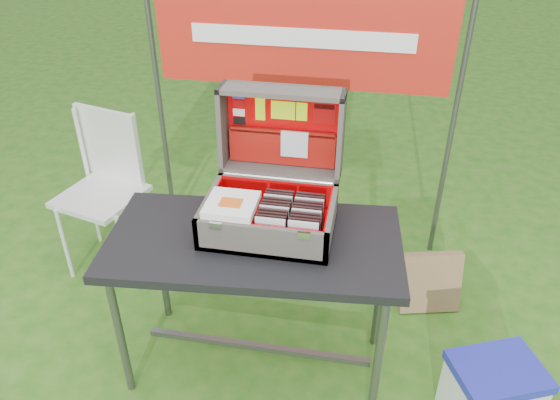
% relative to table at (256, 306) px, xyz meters
% --- Properties ---
extents(ground, '(80.00, 80.00, 0.00)m').
position_rel_table_xyz_m(ground, '(0.02, -0.00, -0.38)').
color(ground, '#255E14').
rests_on(ground, ground).
extents(table, '(1.28, 0.72, 0.77)m').
position_rel_table_xyz_m(table, '(0.00, 0.00, 0.00)').
color(table, black).
rests_on(table, ground).
extents(table_top, '(1.28, 0.72, 0.04)m').
position_rel_table_xyz_m(table_top, '(0.00, 0.00, 0.36)').
color(table_top, black).
rests_on(table_top, ground).
extents(table_leg_fl, '(0.04, 0.04, 0.73)m').
position_rel_table_xyz_m(table_leg_fl, '(-0.55, -0.25, -0.02)').
color(table_leg_fl, '#59595B').
rests_on(table_leg_fl, ground).
extents(table_leg_fr, '(0.04, 0.04, 0.73)m').
position_rel_table_xyz_m(table_leg_fr, '(0.55, -0.25, -0.02)').
color(table_leg_fr, '#59595B').
rests_on(table_leg_fr, ground).
extents(table_leg_bl, '(0.04, 0.04, 0.73)m').
position_rel_table_xyz_m(table_leg_bl, '(-0.55, 0.25, -0.02)').
color(table_leg_bl, '#59595B').
rests_on(table_leg_bl, ground).
extents(table_leg_br, '(0.04, 0.04, 0.73)m').
position_rel_table_xyz_m(table_leg_br, '(0.55, 0.25, -0.02)').
color(table_leg_br, '#59595B').
rests_on(table_leg_br, ground).
extents(table_brace, '(1.08, 0.03, 0.03)m').
position_rel_table_xyz_m(table_brace, '(0.00, 0.00, -0.26)').
color(table_brace, '#59595B').
rests_on(table_brace, ground).
extents(suitcase, '(0.54, 0.55, 0.53)m').
position_rel_table_xyz_m(suitcase, '(0.05, 0.13, 0.65)').
color(suitcase, '#554E47').
rests_on(suitcase, table).
extents(suitcase_base_bottom, '(0.54, 0.39, 0.02)m').
position_rel_table_xyz_m(suitcase_base_bottom, '(0.05, 0.07, 0.39)').
color(suitcase_base_bottom, '#554E47').
rests_on(suitcase_base_bottom, table_top).
extents(suitcase_base_wall_front, '(0.54, 0.02, 0.14)m').
position_rel_table_xyz_m(suitcase_base_wall_front, '(0.05, -0.11, 0.46)').
color(suitcase_base_wall_front, '#554E47').
rests_on(suitcase_base_wall_front, table_top).
extents(suitcase_base_wall_back, '(0.54, 0.02, 0.14)m').
position_rel_table_xyz_m(suitcase_base_wall_back, '(0.05, 0.25, 0.46)').
color(suitcase_base_wall_back, '#554E47').
rests_on(suitcase_base_wall_back, table_top).
extents(suitcase_base_wall_left, '(0.02, 0.39, 0.14)m').
position_rel_table_xyz_m(suitcase_base_wall_left, '(-0.21, 0.07, 0.46)').
color(suitcase_base_wall_left, '#554E47').
rests_on(suitcase_base_wall_left, table_top).
extents(suitcase_base_wall_right, '(0.02, 0.39, 0.14)m').
position_rel_table_xyz_m(suitcase_base_wall_right, '(0.31, 0.07, 0.46)').
color(suitcase_base_wall_right, '#554E47').
rests_on(suitcase_base_wall_right, table_top).
extents(suitcase_liner_floor, '(0.50, 0.34, 0.01)m').
position_rel_table_xyz_m(suitcase_liner_floor, '(0.05, 0.07, 0.41)').
color(suitcase_liner_floor, '#CA010B').
rests_on(suitcase_liner_floor, suitcase_base_bottom).
extents(suitcase_latch_left, '(0.05, 0.01, 0.03)m').
position_rel_table_xyz_m(suitcase_latch_left, '(-0.12, -0.12, 0.52)').
color(suitcase_latch_left, silver).
rests_on(suitcase_latch_left, suitcase_base_wall_front).
extents(suitcase_latch_right, '(0.05, 0.01, 0.03)m').
position_rel_table_xyz_m(suitcase_latch_right, '(0.23, -0.12, 0.52)').
color(suitcase_latch_right, silver).
rests_on(suitcase_latch_right, suitcase_base_wall_front).
extents(suitcase_hinge, '(0.49, 0.02, 0.02)m').
position_rel_table_xyz_m(suitcase_hinge, '(0.05, 0.26, 0.53)').
color(suitcase_hinge, silver).
rests_on(suitcase_hinge, suitcase_base_wall_back).
extents(suitcase_lid_back, '(0.54, 0.04, 0.39)m').
position_rel_table_xyz_m(suitcase_lid_back, '(0.05, 0.40, 0.72)').
color(suitcase_lid_back, '#554E47').
rests_on(suitcase_lid_back, suitcase_base_wall_back).
extents(suitcase_lid_rim_far, '(0.54, 0.15, 0.03)m').
position_rel_table_xyz_m(suitcase_lid_rim_far, '(0.05, 0.35, 0.90)').
color(suitcase_lid_rim_far, '#554E47').
rests_on(suitcase_lid_rim_far, suitcase_lid_back).
extents(suitcase_lid_rim_near, '(0.54, 0.15, 0.03)m').
position_rel_table_xyz_m(suitcase_lid_rim_near, '(0.05, 0.34, 0.54)').
color(suitcase_lid_rim_near, '#554E47').
rests_on(suitcase_lid_rim_near, suitcase_lid_back).
extents(suitcase_lid_rim_left, '(0.02, 0.16, 0.39)m').
position_rel_table_xyz_m(suitcase_lid_rim_left, '(-0.21, 0.34, 0.72)').
color(suitcase_lid_rim_left, '#554E47').
rests_on(suitcase_lid_rim_left, suitcase_lid_back).
extents(suitcase_lid_rim_right, '(0.02, 0.16, 0.39)m').
position_rel_table_xyz_m(suitcase_lid_rim_right, '(0.31, 0.34, 0.72)').
color(suitcase_lid_rim_right, '#554E47').
rests_on(suitcase_lid_rim_right, suitcase_lid_back).
extents(suitcase_lid_liner, '(0.49, 0.02, 0.34)m').
position_rel_table_xyz_m(suitcase_lid_liner, '(0.05, 0.39, 0.72)').
color(suitcase_lid_liner, '#CA010B').
rests_on(suitcase_lid_liner, suitcase_lid_back).
extents(suitcase_liner_wall_front, '(0.50, 0.01, 0.12)m').
position_rel_table_xyz_m(suitcase_liner_wall_front, '(0.05, -0.10, 0.47)').
color(suitcase_liner_wall_front, '#CA010B').
rests_on(suitcase_liner_wall_front, suitcase_base_bottom).
extents(suitcase_liner_wall_back, '(0.50, 0.01, 0.12)m').
position_rel_table_xyz_m(suitcase_liner_wall_back, '(0.05, 0.24, 0.47)').
color(suitcase_liner_wall_back, '#CA010B').
rests_on(suitcase_liner_wall_back, suitcase_base_bottom).
extents(suitcase_liner_wall_left, '(0.01, 0.34, 0.12)m').
position_rel_table_xyz_m(suitcase_liner_wall_left, '(-0.19, 0.07, 0.47)').
color(suitcase_liner_wall_left, '#CA010B').
rests_on(suitcase_liner_wall_left, suitcase_base_bottom).
extents(suitcase_liner_wall_right, '(0.01, 0.34, 0.12)m').
position_rel_table_xyz_m(suitcase_liner_wall_right, '(0.30, 0.07, 0.47)').
color(suitcase_liner_wall_right, '#CA010B').
rests_on(suitcase_liner_wall_right, suitcase_base_bottom).
extents(suitcase_lid_pocket, '(0.48, 0.04, 0.16)m').
position_rel_table_xyz_m(suitcase_lid_pocket, '(0.05, 0.37, 0.63)').
color(suitcase_lid_pocket, maroon).
rests_on(suitcase_lid_pocket, suitcase_lid_liner).
extents(suitcase_pocket_edge, '(0.47, 0.02, 0.02)m').
position_rel_table_xyz_m(suitcase_pocket_edge, '(0.05, 0.37, 0.71)').
color(suitcase_pocket_edge, maroon).
rests_on(suitcase_pocket_edge, suitcase_lid_pocket).
extents(suitcase_pocket_cd, '(0.12, 0.01, 0.12)m').
position_rel_table_xyz_m(suitcase_pocket_cd, '(0.11, 0.35, 0.66)').
color(suitcase_pocket_cd, silver).
rests_on(suitcase_pocket_cd, suitcase_lid_pocket).
extents(lid_sticker_cc_a, '(0.05, 0.00, 0.03)m').
position_rel_table_xyz_m(lid_sticker_cc_a, '(-0.15, 0.39, 0.85)').
color(lid_sticker_cc_a, '#1933B2').
rests_on(lid_sticker_cc_a, suitcase_lid_liner).
extents(lid_sticker_cc_b, '(0.05, 0.00, 0.03)m').
position_rel_table_xyz_m(lid_sticker_cc_b, '(-0.15, 0.39, 0.81)').
color(lid_sticker_cc_b, '#9B0506').
rests_on(lid_sticker_cc_b, suitcase_lid_liner).
extents(lid_sticker_cc_c, '(0.05, 0.00, 0.03)m').
position_rel_table_xyz_m(lid_sticker_cc_c, '(-0.15, 0.39, 0.77)').
color(lid_sticker_cc_c, white).
rests_on(lid_sticker_cc_c, suitcase_lid_liner).
extents(lid_sticker_cc_d, '(0.05, 0.00, 0.03)m').
position_rel_table_xyz_m(lid_sticker_cc_d, '(-0.15, 0.39, 0.73)').
color(lid_sticker_cc_d, black).
rests_on(lid_sticker_cc_d, suitcase_lid_liner).
extents(lid_card_neon_tall, '(0.04, 0.01, 0.11)m').
position_rel_table_xyz_m(lid_card_neon_tall, '(-0.05, 0.39, 0.80)').
color(lid_card_neon_tall, '#CCFA0D').
rests_on(lid_card_neon_tall, suitcase_lid_liner).
extents(lid_card_neon_main, '(0.11, 0.01, 0.08)m').
position_rel_table_xyz_m(lid_card_neon_main, '(0.05, 0.39, 0.80)').
color(lid_card_neon_main, '#CCFA0D').
rests_on(lid_card_neon_main, suitcase_lid_liner).
extents(lid_card_neon_small, '(0.05, 0.01, 0.08)m').
position_rel_table_xyz_m(lid_card_neon_small, '(0.13, 0.39, 0.80)').
color(lid_card_neon_small, '#CCFA0D').
rests_on(lid_card_neon_small, suitcase_lid_liner).
extents(lid_sticker_band, '(0.10, 0.01, 0.10)m').
position_rel_table_xyz_m(lid_sticker_band, '(0.23, 0.39, 0.80)').
color(lid_sticker_band, '#9B0506').
rests_on(lid_sticker_band, suitcase_lid_liner).
extents(lid_sticker_band_bar, '(0.09, 0.00, 0.02)m').
position_rel_table_xyz_m(lid_sticker_band_bar, '(0.23, 0.39, 0.83)').
color(lid_sticker_band_bar, black).
rests_on(lid_sticker_band_bar, suitcase_lid_liner).
extents(cd_left_0, '(0.12, 0.01, 0.14)m').
position_rel_table_xyz_m(cd_left_0, '(0.09, -0.08, 0.48)').
color(cd_left_0, silver).
rests_on(cd_left_0, suitcase_liner_floor).
extents(cd_left_1, '(0.12, 0.01, 0.14)m').
position_rel_table_xyz_m(cd_left_1, '(0.09, -0.06, 0.48)').
color(cd_left_1, black).
rests_on(cd_left_1, suitcase_liner_floor).
extents(cd_left_2, '(0.12, 0.01, 0.14)m').
position_rel_table_xyz_m(cd_left_2, '(0.09, -0.03, 0.48)').
color(cd_left_2, black).
rests_on(cd_left_2, suitcase_liner_floor).
extents(cd_left_3, '(0.12, 0.01, 0.14)m').
position_rel_table_xyz_m(cd_left_3, '(0.09, -0.01, 0.48)').
color(cd_left_3, black).
rests_on(cd_left_3, suitcase_liner_floor).
extents(cd_left_4, '(0.12, 0.01, 0.14)m').
position_rel_table_xyz_m(cd_left_4, '(0.09, 0.01, 0.48)').
color(cd_left_4, silver).
rests_on(cd_left_4, suitcase_liner_floor).
extents(cd_left_5, '(0.12, 0.01, 0.14)m').
position_rel_table_xyz_m(cd_left_5, '(0.09, 0.03, 0.48)').
color(cd_left_5, black).
rests_on(cd_left_5, suitcase_liner_floor).
extents(cd_left_6, '(0.12, 0.01, 0.14)m').
position_rel_table_xyz_m(cd_left_6, '(0.09, 0.05, 0.48)').
color(cd_left_6, black).
rests_on(cd_left_6, suitcase_liner_floor).
extents(cd_left_7, '(0.12, 0.01, 0.14)m').
position_rel_table_xyz_m(cd_left_7, '(0.09, 0.07, 0.48)').
color(cd_left_7, black).
rests_on(cd_left_7, suitcase_liner_floor).
extents(cd_left_8, '(0.12, 0.01, 0.14)m').
position_rel_table_xyz_m(cd_left_8, '(0.09, 0.09, 0.48)').
color(cd_left_8, silver).
rests_on(cd_left_8, suitcase_liner_floor).
extents(cd_left_9, '(0.12, 0.01, 0.14)m').
position_rel_table_xyz_m(cd_left_9, '(0.09, 0.11, 0.48)').
color(cd_left_9, black).
rests_on(cd_left_9, suitcase_liner_floor).
extents(cd_left_10, '(0.12, 0.01, 0.14)m').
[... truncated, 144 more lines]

